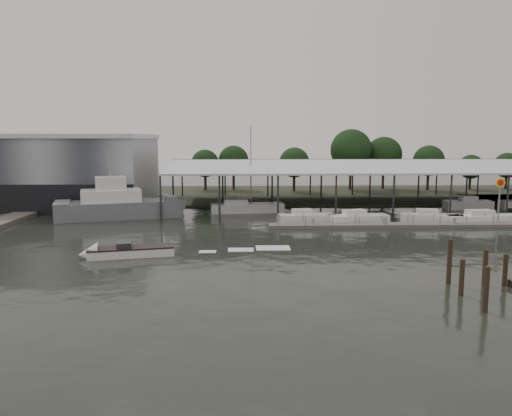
{
  "coord_description": "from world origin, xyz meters",
  "views": [
    {
      "loc": [
        -2.13,
        -44.82,
        9.95
      ],
      "look_at": [
        -0.48,
        8.16,
        2.5
      ],
      "focal_mm": 35.0,
      "sensor_mm": 36.0,
      "label": 1
    }
  ],
  "objects_px": {
    "white_sailboat": "(246,208)",
    "grey_trawler": "(120,205)",
    "shell_fuel_sign": "(500,192)",
    "speedboat_underway": "(123,252)"
  },
  "relations": [
    {
      "from": "grey_trawler",
      "to": "speedboat_underway",
      "type": "distance_m",
      "value": 21.75
    },
    {
      "from": "grey_trawler",
      "to": "white_sailboat",
      "type": "bearing_deg",
      "value": -2.11
    },
    {
      "from": "white_sailboat",
      "to": "speedboat_underway",
      "type": "distance_m",
      "value": 27.24
    },
    {
      "from": "grey_trawler",
      "to": "white_sailboat",
      "type": "relative_size",
      "value": 1.41
    },
    {
      "from": "white_sailboat",
      "to": "shell_fuel_sign",
      "type": "bearing_deg",
      "value": -28.48
    },
    {
      "from": "shell_fuel_sign",
      "to": "white_sailboat",
      "type": "height_order",
      "value": "white_sailboat"
    },
    {
      "from": "shell_fuel_sign",
      "to": "white_sailboat",
      "type": "distance_m",
      "value": 30.93
    },
    {
      "from": "white_sailboat",
      "to": "grey_trawler",
      "type": "bearing_deg",
      "value": -171.93
    },
    {
      "from": "shell_fuel_sign",
      "to": "speedboat_underway",
      "type": "distance_m",
      "value": 41.43
    },
    {
      "from": "grey_trawler",
      "to": "speedboat_underway",
      "type": "bearing_deg",
      "value": -92.15
    }
  ]
}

